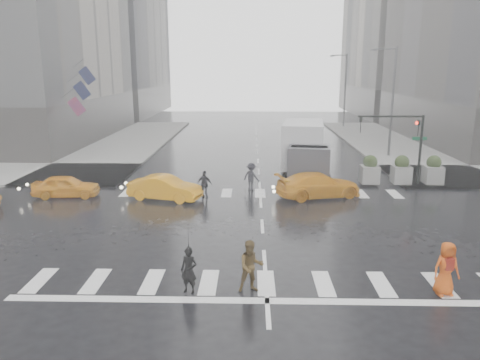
{
  "coord_description": "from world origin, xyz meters",
  "views": [
    {
      "loc": [
        -0.53,
        -21.04,
        7.31
      ],
      "look_at": [
        -1.11,
        2.0,
        1.77
      ],
      "focal_mm": 35.0,
      "sensor_mm": 36.0,
      "label": 1
    }
  ],
  "objects_px": {
    "traffic_signal_pole": "(405,136)",
    "box_truck": "(304,150)",
    "pedestrian_orange": "(446,269)",
    "taxi_front": "(66,186)",
    "pedestrian_brown": "(251,266)",
    "taxi_mid": "(165,188)"
  },
  "relations": [
    {
      "from": "taxi_front",
      "to": "taxi_mid",
      "type": "height_order",
      "value": "taxi_mid"
    },
    {
      "from": "traffic_signal_pole",
      "to": "pedestrian_orange",
      "type": "relative_size",
      "value": 2.47
    },
    {
      "from": "pedestrian_brown",
      "to": "taxi_front",
      "type": "xyz_separation_m",
      "value": [
        -10.73,
        11.52,
        -0.25
      ]
    },
    {
      "from": "taxi_mid",
      "to": "taxi_front",
      "type": "bearing_deg",
      "value": 100.89
    },
    {
      "from": "pedestrian_orange",
      "to": "box_truck",
      "type": "relative_size",
      "value": 0.26
    },
    {
      "from": "pedestrian_orange",
      "to": "box_truck",
      "type": "bearing_deg",
      "value": 90.96
    },
    {
      "from": "pedestrian_orange",
      "to": "pedestrian_brown",
      "type": "bearing_deg",
      "value": 170.42
    },
    {
      "from": "traffic_signal_pole",
      "to": "box_truck",
      "type": "distance_m",
      "value": 6.39
    },
    {
      "from": "traffic_signal_pole",
      "to": "taxi_front",
      "type": "bearing_deg",
      "value": -171.3
    },
    {
      "from": "box_truck",
      "to": "taxi_front",
      "type": "bearing_deg",
      "value": -152.94
    },
    {
      "from": "taxi_front",
      "to": "box_truck",
      "type": "bearing_deg",
      "value": -75.71
    },
    {
      "from": "taxi_mid",
      "to": "box_truck",
      "type": "relative_size",
      "value": 0.59
    },
    {
      "from": "pedestrian_brown",
      "to": "pedestrian_orange",
      "type": "distance_m",
      "value": 6.39
    },
    {
      "from": "traffic_signal_pole",
      "to": "taxi_front",
      "type": "relative_size",
      "value": 1.2
    },
    {
      "from": "pedestrian_orange",
      "to": "taxi_front",
      "type": "xyz_separation_m",
      "value": [
        -17.12,
        11.6,
        -0.28
      ]
    },
    {
      "from": "pedestrian_orange",
      "to": "box_truck",
      "type": "height_order",
      "value": "box_truck"
    },
    {
      "from": "pedestrian_brown",
      "to": "taxi_mid",
      "type": "xyz_separation_m",
      "value": [
        -4.91,
        11.1,
        -0.21
      ]
    },
    {
      "from": "pedestrian_orange",
      "to": "taxi_front",
      "type": "relative_size",
      "value": 0.49
    },
    {
      "from": "box_truck",
      "to": "pedestrian_orange",
      "type": "bearing_deg",
      "value": -72.13
    },
    {
      "from": "taxi_mid",
      "to": "box_truck",
      "type": "xyz_separation_m",
      "value": [
        8.44,
        5.34,
        1.3
      ]
    },
    {
      "from": "traffic_signal_pole",
      "to": "pedestrian_brown",
      "type": "relative_size",
      "value": 2.53
    },
    {
      "from": "taxi_front",
      "to": "box_truck",
      "type": "xyz_separation_m",
      "value": [
        14.25,
        4.92,
        1.35
      ]
    }
  ]
}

